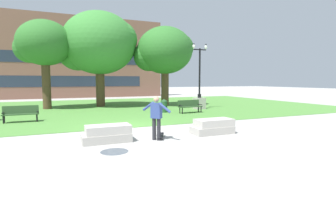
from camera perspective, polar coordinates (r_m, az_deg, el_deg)
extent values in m
plane|color=#A3A09B|center=(12.96, -8.46, -4.99)|extent=(140.00, 140.00, 0.00)
cube|color=#4C8438|center=(22.68, -14.93, -0.64)|extent=(40.00, 20.00, 0.02)
cube|color=#B2ADA3|center=(10.22, -13.28, -6.97)|extent=(1.80, 0.90, 0.32)
cube|color=#BBB6AB|center=(10.17, -12.88, -5.18)|extent=(1.66, 0.83, 0.32)
cube|color=#B2ADA3|center=(11.65, 9.59, -5.39)|extent=(1.80, 0.90, 0.32)
cube|color=#BBB6AB|center=(11.64, 9.98, -3.80)|extent=(1.66, 0.83, 0.32)
cylinder|color=#28282D|center=(10.27, -3.04, -5.23)|extent=(0.15, 0.15, 0.86)
cylinder|color=#28282D|center=(10.19, -2.03, -5.32)|extent=(0.15, 0.15, 0.86)
cube|color=#334784|center=(10.12, -2.55, -1.21)|extent=(0.45, 0.46, 0.60)
cylinder|color=#334784|center=(10.43, -4.27, -0.25)|extent=(0.42, 0.44, 0.40)
cylinder|color=#334784|center=(9.79, -0.72, -0.61)|extent=(0.42, 0.44, 0.40)
sphere|color=tan|center=(10.08, -2.56, 1.27)|extent=(0.22, 0.22, 0.22)
cube|color=black|center=(10.65, -1.57, -6.74)|extent=(0.52, 0.81, 0.02)
cube|color=black|center=(11.09, -1.44, -6.15)|extent=(0.23, 0.19, 0.06)
cube|color=black|center=(10.21, -1.70, -7.16)|extent=(0.23, 0.19, 0.06)
cylinder|color=silver|center=(10.88, -2.09, -6.79)|extent=(0.05, 0.06, 0.06)
cylinder|color=silver|center=(10.87, -0.92, -6.80)|extent=(0.05, 0.06, 0.06)
cylinder|color=silver|center=(10.45, -2.24, -7.29)|extent=(0.05, 0.06, 0.06)
cylinder|color=silver|center=(10.44, -1.02, -7.30)|extent=(0.05, 0.06, 0.06)
cylinder|color=#47515B|center=(8.87, -11.59, -9.89)|extent=(0.91, 0.91, 0.01)
cube|color=#284723|center=(16.51, -29.43, -1.79)|extent=(1.80, 0.46, 0.05)
cube|color=#284723|center=(16.73, -29.39, -0.90)|extent=(1.80, 0.14, 0.46)
cube|color=black|center=(16.60, -32.34, -1.47)|extent=(0.06, 0.40, 0.04)
cube|color=black|center=(16.44, -26.54, -1.27)|extent=(0.06, 0.40, 0.04)
cylinder|color=black|center=(16.48, -32.22, -2.75)|extent=(0.07, 0.07, 0.41)
cylinder|color=black|center=(16.32, -26.65, -2.56)|extent=(0.07, 0.07, 0.41)
cylinder|color=black|center=(16.80, -32.06, -2.60)|extent=(0.07, 0.07, 0.41)
cylinder|color=black|center=(16.64, -26.60, -2.42)|extent=(0.07, 0.07, 0.41)
cube|color=#284723|center=(18.60, 4.94, -0.37)|extent=(1.84, 0.64, 0.05)
cube|color=#284723|center=(18.79, 4.51, 0.39)|extent=(1.80, 0.32, 0.46)
cube|color=black|center=(18.13, 2.76, -0.13)|extent=(0.10, 0.40, 0.04)
cube|color=black|center=(19.08, 7.02, 0.11)|extent=(0.10, 0.40, 0.04)
cylinder|color=black|center=(18.06, 3.13, -1.28)|extent=(0.07, 0.07, 0.41)
cylinder|color=black|center=(18.96, 7.20, -0.99)|extent=(0.07, 0.07, 0.41)
cylinder|color=black|center=(18.32, 2.59, -1.18)|extent=(0.07, 0.07, 0.41)
cylinder|color=black|center=(19.22, 6.63, -0.90)|extent=(0.07, 0.07, 0.41)
cube|color=#ADA89E|center=(21.30, 6.82, 0.37)|extent=(0.80, 0.80, 0.90)
cylinder|color=black|center=(21.26, 6.84, 1.98)|extent=(0.28, 0.28, 0.30)
cylinder|color=black|center=(21.23, 6.90, 6.87)|extent=(0.14, 0.14, 3.93)
cube|color=black|center=(21.36, 6.95, 11.87)|extent=(1.10, 0.08, 0.08)
ellipsoid|color=white|center=(21.12, 5.64, 12.62)|extent=(0.22, 0.22, 0.36)
cone|color=black|center=(21.15, 5.64, 13.14)|extent=(0.20, 0.20, 0.13)
ellipsoid|color=white|center=(21.67, 8.25, 12.40)|extent=(0.22, 0.22, 0.36)
cone|color=black|center=(21.69, 8.26, 12.92)|extent=(0.20, 0.20, 0.13)
cylinder|color=#4C3823|center=(23.76, -0.67, 4.20)|extent=(0.69, 0.69, 3.62)
ellipsoid|color=#2D6B28|center=(23.90, -0.68, 11.81)|extent=(4.94, 4.94, 4.20)
sphere|color=#2D6B28|center=(23.83, -4.21, 10.62)|extent=(2.72, 2.72, 2.72)
sphere|color=#2D6B28|center=(23.99, 2.57, 12.37)|extent=(2.47, 2.47, 2.47)
cylinder|color=#4C3823|center=(23.90, -14.53, 4.23)|extent=(0.76, 0.76, 3.78)
ellipsoid|color=#387F33|center=(24.11, -14.74, 12.90)|extent=(6.35, 6.35, 5.40)
sphere|color=#387F33|center=(24.46, -19.06, 11.17)|extent=(3.49, 3.49, 3.49)
sphere|color=#387F33|center=(23.83, -10.64, 13.84)|extent=(3.17, 3.17, 3.17)
cylinder|color=#4C3823|center=(23.19, -24.96, 4.27)|extent=(0.65, 0.65, 4.10)
ellipsoid|color=#2D6B28|center=(23.38, -25.28, 12.15)|extent=(4.21, 4.21, 3.58)
sphere|color=#2D6B28|center=(23.81, -28.03, 10.88)|extent=(2.32, 2.32, 2.32)
sphere|color=#2D6B28|center=(22.98, -22.64, 12.91)|extent=(2.11, 2.11, 2.11)
cylinder|color=#234C28|center=(18.88, -0.86, -0.39)|extent=(0.48, 0.48, 0.80)
cone|color=#234C28|center=(18.84, -0.87, 1.06)|extent=(0.49, 0.49, 0.16)
cube|color=brown|center=(36.98, -21.31, 9.73)|extent=(26.00, 1.00, 10.71)
cube|color=#232D3D|center=(36.34, -21.11, 4.84)|extent=(19.50, 0.03, 1.40)
cube|color=#232D3D|center=(36.46, -21.27, 9.56)|extent=(19.50, 0.03, 1.40)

